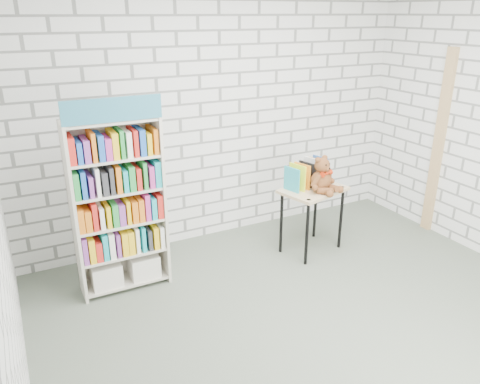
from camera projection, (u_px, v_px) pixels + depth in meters
name	position (u px, v px, depth m)	size (l,w,h in m)	color
ground	(324.00, 324.00, 3.92)	(4.50, 4.50, 0.00)	#535D4E
room_shell	(340.00, 112.00, 3.28)	(4.52, 4.02, 2.81)	silver
bookshelf	(118.00, 205.00, 4.18)	(0.81, 0.31, 1.81)	beige
display_table	(313.00, 198.00, 4.92)	(0.76, 0.61, 0.71)	tan
table_books	(306.00, 174.00, 4.91)	(0.50, 0.31, 0.28)	teal
teddy_bear	(323.00, 177.00, 4.77)	(0.34, 0.33, 0.37)	brown
door_trim	(439.00, 144.00, 5.28)	(0.05, 0.12, 2.10)	tan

